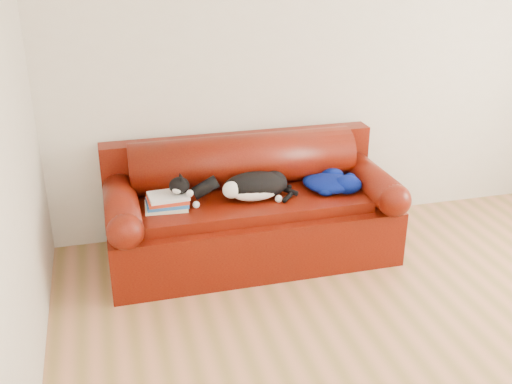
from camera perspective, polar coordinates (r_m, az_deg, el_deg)
The scene contains 6 objects.
ground at distance 3.75m, azimuth 17.83°, elevation -15.09°, with size 4.50×4.50×0.00m, color olive.
sofa_base at distance 4.50m, azimuth -0.47°, elevation -3.37°, with size 2.10×0.90×0.50m.
sofa_back at distance 4.59m, azimuth -1.24°, elevation 1.35°, with size 2.10×1.01×0.88m.
book_stack at distance 4.21m, azimuth -8.46°, elevation -0.89°, with size 0.31×0.25×0.10m.
cat at distance 4.29m, azimuth -0.12°, elevation 0.51°, with size 0.69×0.30×0.25m.
blanket at distance 4.50m, azimuth 7.14°, elevation 0.95°, with size 0.45×0.43×0.13m.
Camera 1 is at (-1.78, -2.39, 2.26)m, focal length 42.00 mm.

